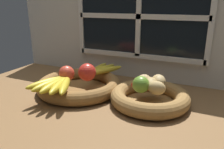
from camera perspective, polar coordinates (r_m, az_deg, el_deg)
ground_plane at (r=91.92cm, az=0.65°, el=-7.00°), size 140.00×90.00×3.00cm
back_wall at (r=111.54cm, az=7.17°, el=13.00°), size 140.00×4.60×55.00cm
fruit_bowl_left at (r=98.90cm, az=-8.40°, el=-2.70°), size 36.55×36.55×5.78cm
fruit_bowl_right at (r=86.66cm, az=9.64°, el=-5.82°), size 30.23×30.23×5.78cm
apple_red_front at (r=94.83cm, az=-11.54°, el=0.28°), size 6.56×6.56×6.56cm
apple_red_right at (r=93.11cm, az=-6.50°, el=0.50°), size 7.51×7.51×7.51cm
banana_bunch_front at (r=88.41cm, az=-14.14°, el=-2.36°), size 18.17×19.88×3.25cm
banana_bunch_back at (r=105.46cm, az=-2.60°, el=1.31°), size 11.91×20.06×2.61cm
potato_oblong at (r=88.05cm, az=8.07°, el=-1.53°), size 7.37×8.14×4.78cm
potato_small at (r=81.00cm, az=11.40°, el=-3.40°), size 6.66×5.09×5.00cm
potato_back at (r=88.16cm, az=11.84°, el=-1.63°), size 7.57×8.60×5.05cm
potato_large at (r=84.61cm, az=9.83°, el=-2.40°), size 7.96×9.44×4.91cm
lime_near at (r=81.54cm, az=7.39°, el=-2.55°), size 6.29×6.29×6.29cm
chili_pepper at (r=83.98cm, az=8.26°, el=-3.50°), size 11.08×6.14×2.10cm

